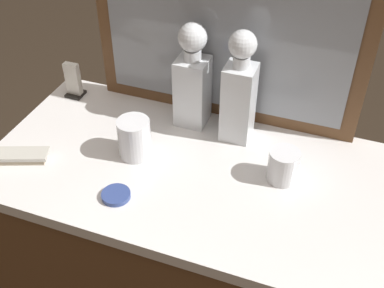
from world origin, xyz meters
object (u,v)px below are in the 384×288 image
crystal_decanter_front (239,97)px  crystal_tumbler_right (135,139)px  crystal_decanter_far_left (193,85)px  crystal_tumbler_far_right (283,167)px  napkin_holder (74,82)px  porcelain_dish (116,195)px  silver_brush_left (19,156)px

crystal_decanter_front → crystal_tumbler_right: (-0.23, -0.17, -0.08)m
crystal_decanter_far_left → crystal_tumbler_right: 0.22m
crystal_tumbler_far_right → napkin_holder: napkin_holder is taller
porcelain_dish → napkin_holder: 0.48m
silver_brush_left → porcelain_dish: silver_brush_left is taller
crystal_decanter_far_left → crystal_tumbler_right: crystal_decanter_far_left is taller
crystal_decanter_front → crystal_tumbler_far_right: 0.22m
crystal_decanter_front → crystal_tumbler_far_right: bearing=-39.6°
crystal_decanter_far_left → crystal_tumbler_far_right: size_ratio=3.53×
crystal_tumbler_right → silver_brush_left: bearing=-155.1°
crystal_decanter_far_left → napkin_holder: bearing=-179.8°
porcelain_dish → crystal_tumbler_right: bearing=98.3°
crystal_tumbler_far_right → napkin_holder: (-0.68, 0.15, 0.01)m
crystal_decanter_front → silver_brush_left: crystal_decanter_front is taller
crystal_decanter_far_left → porcelain_dish: bearing=-100.5°
silver_brush_left → crystal_decanter_front: bearing=30.4°
crystal_tumbler_right → porcelain_dish: bearing=-81.7°
crystal_tumbler_far_right → crystal_tumbler_right: bearing=-174.2°
porcelain_dish → crystal_decanter_far_left: bearing=79.5°
porcelain_dish → napkin_holder: bearing=132.4°
porcelain_dish → napkin_holder: (-0.32, 0.35, 0.04)m
crystal_decanter_far_left → napkin_holder: crystal_decanter_far_left is taller
crystal_decanter_front → napkin_holder: size_ratio=2.87×
napkin_holder → crystal_tumbler_right: bearing=-32.5°
crystal_decanter_far_left → crystal_decanter_front: crystal_decanter_front is taller
crystal_decanter_front → napkin_holder: bearing=177.6°
crystal_decanter_front → silver_brush_left: (-0.50, -0.29, -0.12)m
porcelain_dish → silver_brush_left: bearing=173.6°
crystal_decanter_far_left → silver_brush_left: 0.50m
crystal_decanter_far_left → crystal_tumbler_far_right: 0.34m
crystal_tumbler_right → crystal_tumbler_far_right: crystal_tumbler_right is taller
silver_brush_left → napkin_holder: size_ratio=1.48×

